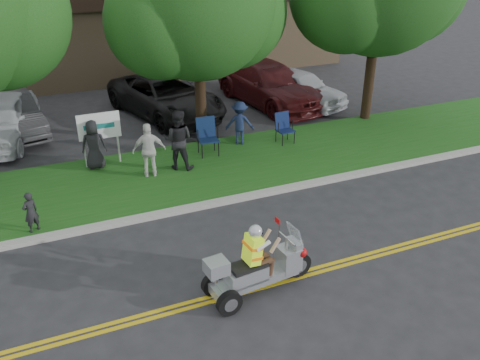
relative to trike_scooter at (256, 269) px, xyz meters
name	(u,v)px	position (x,y,z in m)	size (l,w,h in m)	color
ground	(287,263)	(1.05, 0.62, -0.55)	(120.00, 120.00, 0.00)	#28282B
centerline_near	(300,277)	(1.05, 0.04, -0.55)	(60.00, 0.10, 0.01)	gold
centerline_far	(296,273)	(1.05, 0.20, -0.55)	(60.00, 0.10, 0.01)	gold
curb	(235,199)	(1.05, 3.67, -0.49)	(60.00, 0.25, 0.12)	#A8A89E
grass_verge	(208,168)	(1.05, 5.82, -0.50)	(60.00, 4.00, 0.10)	#195215
commercial_building	(154,24)	(3.05, 19.60, 1.45)	(18.00, 8.20, 4.00)	#9E7F5B
tree_mid	(199,8)	(1.60, 7.85, 3.88)	(5.88, 4.80, 7.05)	#332114
business_sign	(99,129)	(-1.85, 7.22, 0.70)	(1.25, 0.06, 1.75)	silver
trike_scooter	(256,269)	(0.00, 0.00, 0.00)	(2.43, 0.85, 1.59)	black
lawn_chair_a	(207,134)	(1.38, 6.79, 0.21)	(0.66, 0.69, 1.17)	black
lawn_chair_b	(284,126)	(4.06, 6.69, 0.12)	(0.57, 0.59, 1.01)	black
spectator_adult_mid	(178,140)	(0.22, 6.06, 0.46)	(0.89, 0.69, 1.82)	black
spectator_adult_right	(149,150)	(-0.70, 5.87, 0.36)	(0.95, 0.39, 1.61)	silver
spectator_chair_a	(240,123)	(2.64, 7.11, 0.28)	(0.94, 0.54, 1.46)	#1A2548
spectator_chair_b	(94,145)	(-2.09, 7.05, 0.30)	(0.73, 0.48, 1.50)	black
child_left	(31,212)	(-4.03, 4.02, 0.07)	(0.38, 0.25, 1.03)	black
parked_car_far_left	(0,120)	(-4.66, 10.66, 0.24)	(1.87, 4.65, 1.58)	silver
parked_car_left	(12,114)	(-4.31, 11.37, 0.15)	(1.50, 4.30, 1.42)	#343436
parked_car_mid	(166,96)	(1.22, 11.07, 0.22)	(2.56, 5.55, 1.54)	black
parked_car_right	(269,84)	(5.54, 10.86, 0.27)	(2.31, 5.67, 1.65)	#430F11
parked_car_far_right	(299,87)	(6.64, 10.28, 0.16)	(1.69, 4.20, 1.43)	silver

